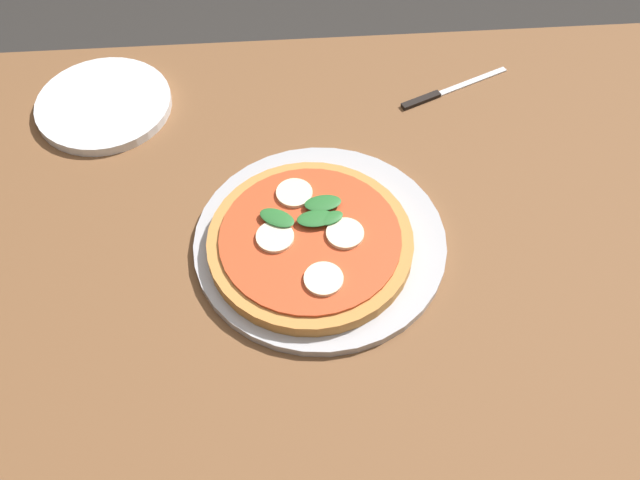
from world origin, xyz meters
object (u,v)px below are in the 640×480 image
at_px(pizza, 310,242).
at_px(plate_white, 104,105).
at_px(dining_table, 366,312).
at_px(knife, 442,93).
at_px(serving_tray, 320,242).

distance_m(pizza, plate_white, 0.39).
xyz_separation_m(dining_table, knife, (-0.14, -0.31, 0.09)).
height_order(dining_table, pizza, pizza).
xyz_separation_m(serving_tray, knife, (-0.20, -0.26, -0.00)).
relative_size(plate_white, knife, 1.13).
bearing_deg(plate_white, pizza, 135.16).
bearing_deg(pizza, plate_white, -44.84).
distance_m(serving_tray, knife, 0.33).
bearing_deg(serving_tray, pizza, 41.73).
bearing_deg(pizza, serving_tray, -138.27).
xyz_separation_m(dining_table, plate_white, (0.35, -0.32, 0.09)).
distance_m(dining_table, plate_white, 0.48).
bearing_deg(serving_tray, plate_white, -42.39).
height_order(serving_tray, plate_white, plate_white).
bearing_deg(serving_tray, knife, -127.18).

